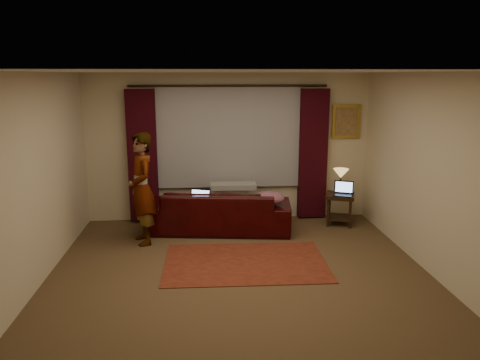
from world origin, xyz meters
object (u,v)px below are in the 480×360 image
object	(u,v)px
laptop_sofa	(198,198)
tiffany_lamp	(341,181)
sofa	(219,203)
laptop_table	(343,189)
end_table	(339,209)
person	(142,189)

from	to	relation	value
laptop_sofa	tiffany_lamp	bearing A→B (deg)	27.34
sofa	laptop_table	size ratio (longest dim) A/B	6.73
end_table	tiffany_lamp	distance (m)	0.49
sofa	end_table	distance (m)	2.12
tiffany_lamp	sofa	bearing A→B (deg)	-174.11
sofa	end_table	world-z (taller)	sofa
end_table	tiffany_lamp	world-z (taller)	tiffany_lamp
sofa	tiffany_lamp	world-z (taller)	tiffany_lamp
end_table	tiffany_lamp	bearing A→B (deg)	76.65
sofa	laptop_table	world-z (taller)	sofa
end_table	laptop_table	xyz separation A→B (m)	(0.01, -0.11, 0.39)
end_table	tiffany_lamp	size ratio (longest dim) A/B	1.28
laptop_sofa	tiffany_lamp	size ratio (longest dim) A/B	0.86
laptop_table	person	distance (m)	3.36
tiffany_lamp	person	distance (m)	3.39
sofa	tiffany_lamp	size ratio (longest dim) A/B	5.54
laptop_sofa	person	size ratio (longest dim) A/B	0.21
end_table	laptop_table	distance (m)	0.41
laptop_sofa	sofa	bearing A→B (deg)	43.60
tiffany_lamp	laptop_table	distance (m)	0.21
person	sofa	bearing A→B (deg)	92.40
tiffany_lamp	person	world-z (taller)	person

